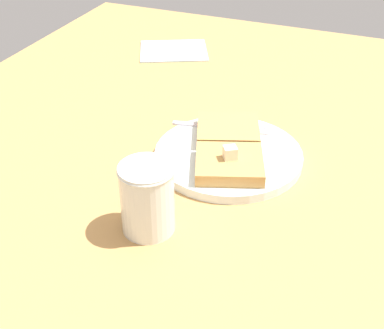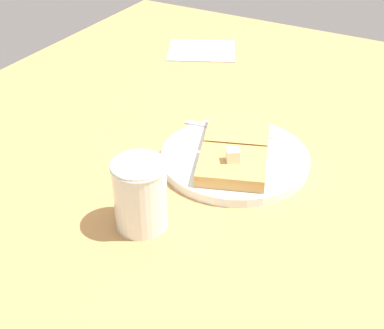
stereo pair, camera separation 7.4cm
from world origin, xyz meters
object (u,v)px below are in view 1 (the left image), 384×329
(plate, at_px, (228,155))
(napkin, at_px, (174,51))
(syrup_jar, at_px, (147,200))
(fork, at_px, (227,128))

(plate, height_order, napkin, plate)
(plate, xyz_separation_m, napkin, (0.37, 0.25, -0.01))
(syrup_jar, distance_m, napkin, 0.60)
(syrup_jar, bearing_deg, fork, -3.96)
(syrup_jar, relative_size, napkin, 0.65)
(plate, relative_size, napkin, 1.55)
(syrup_jar, height_order, napkin, syrup_jar)
(plate, xyz_separation_m, syrup_jar, (-0.19, 0.04, 0.04))
(plate, height_order, syrup_jar, syrup_jar)
(syrup_jar, bearing_deg, plate, -12.89)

